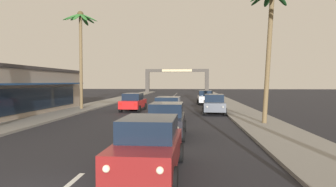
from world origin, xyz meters
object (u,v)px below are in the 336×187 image
sedan_lead_at_stop_bar (149,145)px  sedan_third_in_queue (166,119)px  palm_right_second (271,20)px  palm_left_third (81,37)px  sedan_oncoming_far (133,102)px  sedan_parked_nearest_kerb (205,97)px  sedan_fifth_in_queue (168,108)px  town_gateway_arch (177,77)px  sedan_parked_mid_kerb (214,104)px

sedan_lead_at_stop_bar → sedan_third_in_queue: bearing=89.6°
sedan_third_in_queue → palm_right_second: 9.56m
palm_left_third → palm_right_second: size_ratio=1.08×
sedan_lead_at_stop_bar → sedan_oncoming_far: 19.78m
sedan_lead_at_stop_bar → sedan_parked_nearest_kerb: 28.63m
sedan_fifth_in_queue → sedan_parked_nearest_kerb: (3.45, 15.93, 0.00)m
sedan_parked_nearest_kerb → palm_right_second: size_ratio=0.50×
sedan_fifth_in_queue → palm_left_third: bearing=140.7°
sedan_third_in_queue → town_gateway_arch: size_ratio=0.29×
sedan_oncoming_far → palm_right_second: 14.75m
sedan_third_in_queue → palm_left_third: size_ratio=0.46×
sedan_lead_at_stop_bar → sedan_third_in_queue: size_ratio=1.01×
sedan_fifth_in_queue → sedan_lead_at_stop_bar: bearing=-88.4°
sedan_parked_nearest_kerb → palm_left_third: palm_left_third is taller
sedan_fifth_in_queue → sedan_parked_nearest_kerb: 16.30m
sedan_third_in_queue → sedan_parked_mid_kerb: 11.56m
sedan_parked_nearest_kerb → town_gateway_arch: bearing=98.1°
sedan_parked_mid_kerb → town_gateway_arch: 47.09m
sedan_oncoming_far → sedan_fifth_in_queue: bearing=-60.8°
town_gateway_arch → sedan_parked_mid_kerb: bearing=-83.6°
sedan_parked_nearest_kerb → town_gateway_arch: 36.09m
sedan_third_in_queue → sedan_oncoming_far: bearing=107.8°
sedan_lead_at_stop_bar → sedan_fifth_in_queue: 12.54m
sedan_oncoming_far → town_gateway_arch: town_gateway_arch is taller
sedan_third_in_queue → sedan_parked_mid_kerb: bearing=73.7°
sedan_fifth_in_queue → sedan_third_in_queue: bearing=-86.4°
sedan_parked_mid_kerb → palm_left_third: palm_left_third is taller
sedan_fifth_in_queue → town_gateway_arch: (-1.64, 51.53, 3.03)m
sedan_fifth_in_queue → palm_left_third: (-9.09, 7.45, 6.22)m
sedan_lead_at_stop_bar → palm_right_second: (6.28, 10.65, 5.76)m
sedan_third_in_queue → sedan_parked_mid_kerb: size_ratio=0.99×
sedan_third_in_queue → palm_left_third: (-9.48, 13.71, 6.22)m
sedan_lead_at_stop_bar → town_gateway_arch: size_ratio=0.29×
sedan_lead_at_stop_bar → palm_right_second: size_ratio=0.50×
sedan_oncoming_far → sedan_parked_nearest_kerb: 11.66m
palm_right_second → sedan_parked_mid_kerb: bearing=114.0°
palm_right_second → town_gateway_arch: 54.12m
sedan_lead_at_stop_bar → town_gateway_arch: bearing=91.8°
sedan_oncoming_far → palm_left_third: 8.19m
sedan_lead_at_stop_bar → town_gateway_arch: (-1.99, 64.06, 3.03)m
sedan_fifth_in_queue → palm_right_second: palm_right_second is taller
palm_left_third → palm_right_second: palm_left_third is taller
sedan_parked_mid_kerb → palm_right_second: bearing=-66.0°
sedan_lead_at_stop_bar → sedan_parked_nearest_kerb: same height
sedan_oncoming_far → town_gateway_arch: size_ratio=0.29×
sedan_lead_at_stop_bar → sedan_fifth_in_queue: same height
sedan_parked_nearest_kerb → palm_right_second: bearing=-79.9°
sedan_fifth_in_queue → palm_right_second: 8.98m
sedan_parked_nearest_kerb → sedan_lead_at_stop_bar: bearing=-96.2°
palm_right_second → town_gateway_arch: size_ratio=0.58×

